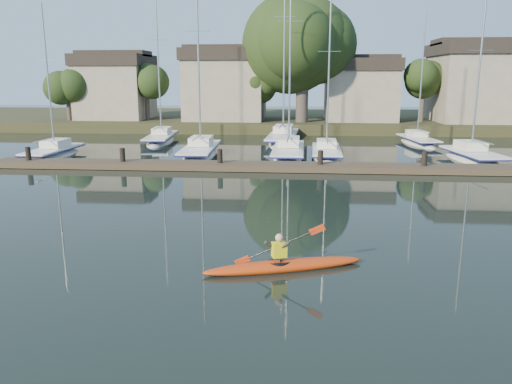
# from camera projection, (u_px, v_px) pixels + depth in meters

# --- Properties ---
(ground) EXTENTS (160.00, 160.00, 0.00)m
(ground) POSITION_uv_depth(u_px,v_px,m) (245.00, 248.00, 16.25)
(ground) COLOR black
(ground) RESTS_ON ground
(kayak) EXTENTS (4.75, 2.08, 1.53)m
(kayak) POSITION_uv_depth(u_px,v_px,m) (283.00, 264.00, 14.37)
(kayak) COLOR #C6450F
(kayak) RESTS_ON ground
(dock) EXTENTS (34.00, 2.00, 1.80)m
(dock) POSITION_uv_depth(u_px,v_px,m) (270.00, 166.00, 29.79)
(dock) COLOR #4C3B2B
(dock) RESTS_ON ground
(sailboat_0) EXTENTS (2.17, 7.24, 11.41)m
(sailboat_0) POSITION_uv_depth(u_px,v_px,m) (54.00, 159.00, 34.82)
(sailboat_0) COLOR silver
(sailboat_0) RESTS_ON ground
(sailboat_1) EXTENTS (2.54, 9.00, 14.58)m
(sailboat_1) POSITION_uv_depth(u_px,v_px,m) (200.00, 158.00, 35.38)
(sailboat_1) COLOR silver
(sailboat_1) RESTS_ON ground
(sailboat_2) EXTENTS (2.33, 9.42, 15.55)m
(sailboat_2) POSITION_uv_depth(u_px,v_px,m) (288.00, 159.00, 34.95)
(sailboat_2) COLOR silver
(sailboat_2) RESTS_ON ground
(sailboat_3) EXTENTS (2.23, 7.69, 12.30)m
(sailboat_3) POSITION_uv_depth(u_px,v_px,m) (326.00, 159.00, 34.65)
(sailboat_3) COLOR silver
(sailboat_3) RESTS_ON ground
(sailboat_4) EXTENTS (3.17, 7.51, 12.37)m
(sailboat_4) POSITION_uv_depth(u_px,v_px,m) (472.00, 164.00, 33.15)
(sailboat_4) COLOR silver
(sailboat_4) RESTS_ON ground
(sailboat_5) EXTENTS (2.80, 8.86, 14.43)m
(sailboat_5) POSITION_uv_depth(u_px,v_px,m) (161.00, 144.00, 42.79)
(sailboat_5) COLOR silver
(sailboat_5) RESTS_ON ground
(sailboat_6) EXTENTS (2.88, 11.12, 17.52)m
(sailboat_6) POSITION_uv_depth(u_px,v_px,m) (283.00, 144.00, 42.95)
(sailboat_6) COLOR silver
(sailboat_6) RESTS_ON ground
(sailboat_7) EXTENTS (2.80, 7.34, 11.53)m
(sailboat_7) POSITION_uv_depth(u_px,v_px,m) (417.00, 146.00, 41.34)
(sailboat_7) COLOR silver
(sailboat_7) RESTS_ON ground
(shore) EXTENTS (90.00, 25.25, 12.75)m
(shore) POSITION_uv_depth(u_px,v_px,m) (298.00, 97.00, 54.50)
(shore) COLOR #2A3118
(shore) RESTS_ON ground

